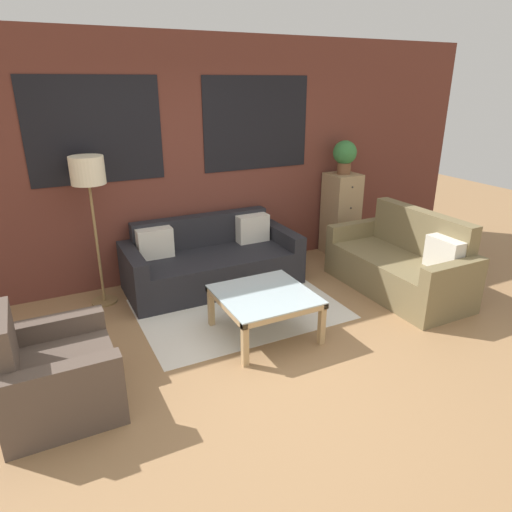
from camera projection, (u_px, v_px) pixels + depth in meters
The scene contains 10 objects.
ground_plane at pixel (284, 373), 3.82m from camera, with size 16.00×16.00×0.00m, color #9E754C.
wall_back_brick at pixel (183, 161), 5.35m from camera, with size 8.40×0.09×2.80m.
rug at pixel (239, 308), 4.90m from camera, with size 2.09×1.51×0.00m.
couch_dark at pixel (212, 262), 5.40m from camera, with size 2.02×0.88×0.78m.
settee_vintage at pixel (401, 265), 5.23m from camera, with size 0.80×1.69×0.92m.
armchair_corner at pixel (54, 375), 3.33m from camera, with size 0.80×0.86×0.84m.
coffee_table at pixel (264, 300), 4.29m from camera, with size 0.86×0.86×0.43m.
floor_lamp at pixel (88, 179), 4.56m from camera, with size 0.34×0.34×1.60m.
drawer_cabinet at pixel (341, 214), 6.31m from camera, with size 0.40×0.43×1.12m.
potted_plant at pixel (345, 155), 6.01m from camera, with size 0.31×0.31×0.44m.
Camera 1 is at (-1.66, -2.76, 2.29)m, focal length 32.00 mm.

